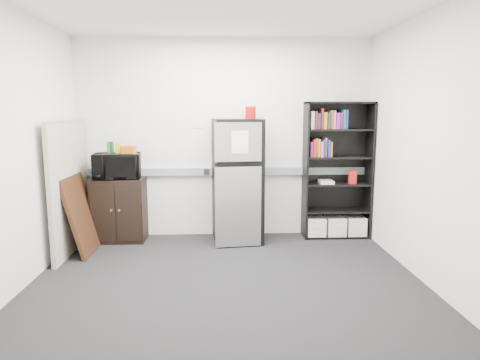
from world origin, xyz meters
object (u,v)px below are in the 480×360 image
Objects in this scene: cubicle_partition at (70,187)px; refrigerator at (237,181)px; bookshelf at (337,171)px; microwave at (117,166)px; cabinet at (119,209)px.

refrigerator is at bearing 9.39° from cubicle_partition.
cubicle_partition is at bearing -171.94° from bookshelf.
bookshelf is 3.46m from cubicle_partition.
bookshelf is 1.14× the size of refrigerator.
microwave is at bearing 170.49° from refrigerator.
cubicle_partition is 1.90× the size of cabinet.
microwave reaches higher than cabinet.
cubicle_partition is at bearing -138.96° from cabinet.
microwave is (0.00, -0.02, 0.59)m from cabinet.
bookshelf is 1.14× the size of cubicle_partition.
microwave is 0.36× the size of refrigerator.
cabinet is at bearing 82.72° from microwave.
cabinet is 1.44× the size of microwave.
cubicle_partition is 1.00× the size of refrigerator.
cabinet is 0.52× the size of refrigerator.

